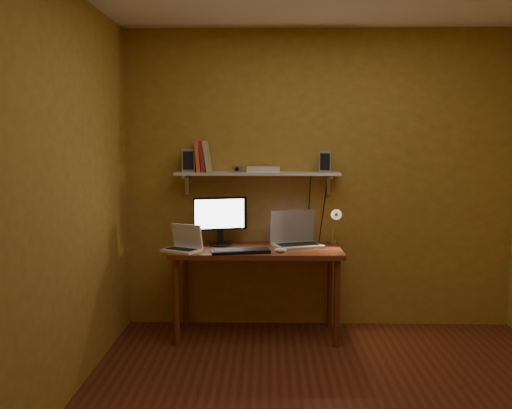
{
  "coord_description": "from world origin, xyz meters",
  "views": [
    {
      "loc": [
        -0.45,
        -3.16,
        1.62
      ],
      "look_at": [
        -0.54,
        1.18,
        1.13
      ],
      "focal_mm": 38.0,
      "sensor_mm": 36.0,
      "label": 1
    }
  ],
  "objects_px": {
    "desk_lamp": "(335,222)",
    "shelf_camera": "(237,169)",
    "speaker_right": "(326,162)",
    "laptop": "(295,236)",
    "speaker_left": "(189,160)",
    "monitor": "(220,218)",
    "mouse": "(280,250)",
    "router": "(263,169)",
    "desk": "(257,258)",
    "wall_shelf": "(257,174)",
    "netbook": "(184,244)",
    "keyboard": "(240,251)"
  },
  "relations": [
    {
      "from": "mouse",
      "to": "desk_lamp",
      "type": "distance_m",
      "value": 0.58
    },
    {
      "from": "desk",
      "to": "wall_shelf",
      "type": "bearing_deg",
      "value": 90.0
    },
    {
      "from": "wall_shelf",
      "to": "laptop",
      "type": "distance_m",
      "value": 0.63
    },
    {
      "from": "speaker_left",
      "to": "keyboard",
      "type": "bearing_deg",
      "value": -42.3
    },
    {
      "from": "mouse",
      "to": "laptop",
      "type": "bearing_deg",
      "value": 63.7
    },
    {
      "from": "mouse",
      "to": "shelf_camera",
      "type": "bearing_deg",
      "value": 138.38
    },
    {
      "from": "monitor",
      "to": "router",
      "type": "height_order",
      "value": "router"
    },
    {
      "from": "netbook",
      "to": "router",
      "type": "height_order",
      "value": "router"
    },
    {
      "from": "laptop",
      "to": "router",
      "type": "bearing_deg",
      "value": 147.54
    },
    {
      "from": "wall_shelf",
      "to": "laptop",
      "type": "height_order",
      "value": "wall_shelf"
    },
    {
      "from": "monitor",
      "to": "speaker_left",
      "type": "relative_size",
      "value": 2.26
    },
    {
      "from": "mouse",
      "to": "shelf_camera",
      "type": "relative_size",
      "value": 1.07
    },
    {
      "from": "speaker_left",
      "to": "shelf_camera",
      "type": "height_order",
      "value": "speaker_left"
    },
    {
      "from": "monitor",
      "to": "mouse",
      "type": "bearing_deg",
      "value": -45.22
    },
    {
      "from": "monitor",
      "to": "desk",
      "type": "bearing_deg",
      "value": -37.06
    },
    {
      "from": "mouse",
      "to": "speaker_right",
      "type": "bearing_deg",
      "value": 39.5
    },
    {
      "from": "mouse",
      "to": "speaker_left",
      "type": "distance_m",
      "value": 1.11
    },
    {
      "from": "laptop",
      "to": "speaker_left",
      "type": "xyz_separation_m",
      "value": [
        -0.91,
        0.07,
        0.65
      ]
    },
    {
      "from": "laptop",
      "to": "speaker_right",
      "type": "distance_m",
      "value": 0.69
    },
    {
      "from": "desk",
      "to": "mouse",
      "type": "relative_size",
      "value": 14.1
    },
    {
      "from": "desk_lamp",
      "to": "desk",
      "type": "bearing_deg",
      "value": -169.19
    },
    {
      "from": "wall_shelf",
      "to": "shelf_camera",
      "type": "distance_m",
      "value": 0.18
    },
    {
      "from": "router",
      "to": "netbook",
      "type": "bearing_deg",
      "value": -153.71
    },
    {
      "from": "speaker_right",
      "to": "laptop",
      "type": "bearing_deg",
      "value": -158.43
    },
    {
      "from": "wall_shelf",
      "to": "desk_lamp",
      "type": "relative_size",
      "value": 3.73
    },
    {
      "from": "wall_shelf",
      "to": "netbook",
      "type": "bearing_deg",
      "value": -152.1
    },
    {
      "from": "desk_lamp",
      "to": "shelf_camera",
      "type": "xyz_separation_m",
      "value": [
        -0.83,
        0.01,
        0.44
      ]
    },
    {
      "from": "monitor",
      "to": "shelf_camera",
      "type": "relative_size",
      "value": 4.84
    },
    {
      "from": "netbook",
      "to": "monitor",
      "type": "bearing_deg",
      "value": 69.02
    },
    {
      "from": "speaker_right",
      "to": "monitor",
      "type": "bearing_deg",
      "value": -165.25
    },
    {
      "from": "desk_lamp",
      "to": "monitor",
      "type": "bearing_deg",
      "value": -179.9
    },
    {
      "from": "laptop",
      "to": "keyboard",
      "type": "height_order",
      "value": "laptop"
    },
    {
      "from": "speaker_right",
      "to": "router",
      "type": "height_order",
      "value": "speaker_right"
    },
    {
      "from": "desk_lamp",
      "to": "speaker_right",
      "type": "bearing_deg",
      "value": 147.81
    },
    {
      "from": "monitor",
      "to": "mouse",
      "type": "relative_size",
      "value": 4.53
    },
    {
      "from": "desk",
      "to": "router",
      "type": "relative_size",
      "value": 5.04
    },
    {
      "from": "speaker_left",
      "to": "desk_lamp",
      "type": "bearing_deg",
      "value": -5.42
    },
    {
      "from": "mouse",
      "to": "monitor",
      "type": "bearing_deg",
      "value": 148.47
    },
    {
      "from": "laptop",
      "to": "speaker_right",
      "type": "height_order",
      "value": "speaker_right"
    },
    {
      "from": "mouse",
      "to": "speaker_right",
      "type": "distance_m",
      "value": 0.87
    },
    {
      "from": "netbook",
      "to": "router",
      "type": "bearing_deg",
      "value": 53.92
    },
    {
      "from": "wall_shelf",
      "to": "router",
      "type": "xyz_separation_m",
      "value": [
        0.05,
        0.0,
        0.04
      ]
    },
    {
      "from": "speaker_left",
      "to": "monitor",
      "type": "bearing_deg",
      "value": -18.05
    },
    {
      "from": "laptop",
      "to": "speaker_right",
      "type": "bearing_deg",
      "value": -8.96
    },
    {
      "from": "shelf_camera",
      "to": "router",
      "type": "height_order",
      "value": "shelf_camera"
    },
    {
      "from": "desk_lamp",
      "to": "shelf_camera",
      "type": "height_order",
      "value": "shelf_camera"
    },
    {
      "from": "desk",
      "to": "desk_lamp",
      "type": "bearing_deg",
      "value": 10.81
    },
    {
      "from": "speaker_left",
      "to": "router",
      "type": "relative_size",
      "value": 0.72
    },
    {
      "from": "wall_shelf",
      "to": "mouse",
      "type": "relative_size",
      "value": 14.1
    },
    {
      "from": "wall_shelf",
      "to": "monitor",
      "type": "bearing_deg",
      "value": -167.53
    }
  ]
}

